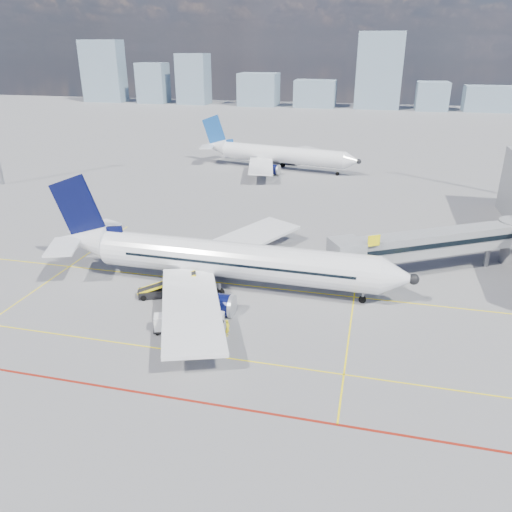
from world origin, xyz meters
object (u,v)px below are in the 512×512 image
at_px(baggage_tug, 212,314).
at_px(main_aircraft, 220,259).
at_px(second_aircraft, 276,154).
at_px(belt_loader, 161,291).
at_px(ramp_worker, 228,328).
at_px(cargo_dolly, 170,322).

bearing_deg(baggage_tug, main_aircraft, 88.87).
distance_m(second_aircraft, baggage_tug, 66.00).
xyz_separation_m(baggage_tug, belt_loader, (-6.87, 3.68, -0.09)).
bearing_deg(main_aircraft, ramp_worker, -67.78).
relative_size(second_aircraft, belt_loader, 5.85).
xyz_separation_m(baggage_tug, cargo_dolly, (-3.13, -2.71, 0.19)).
bearing_deg(cargo_dolly, main_aircraft, 60.16).
distance_m(second_aircraft, belt_loader, 61.95).
height_order(baggage_tug, ramp_worker, ramp_worker).
bearing_deg(second_aircraft, ramp_worker, -70.59).
height_order(belt_loader, ramp_worker, belt_loader).
bearing_deg(main_aircraft, second_aircraft, 96.82).
height_order(main_aircraft, ramp_worker, main_aircraft).
relative_size(baggage_tug, belt_loader, 0.40).
xyz_separation_m(cargo_dolly, ramp_worker, (5.38, 0.55, -0.12)).
height_order(main_aircraft, second_aircraft, main_aircraft).
height_order(second_aircraft, cargo_dolly, second_aircraft).
xyz_separation_m(main_aircraft, second_aircraft, (-5.63, 58.01, 0.01)).
distance_m(belt_loader, ramp_worker, 10.83).
bearing_deg(cargo_dolly, belt_loader, 99.72).
xyz_separation_m(second_aircraft, belt_loader, (0.22, -61.89, -2.57)).
bearing_deg(cargo_dolly, ramp_worker, -14.87).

